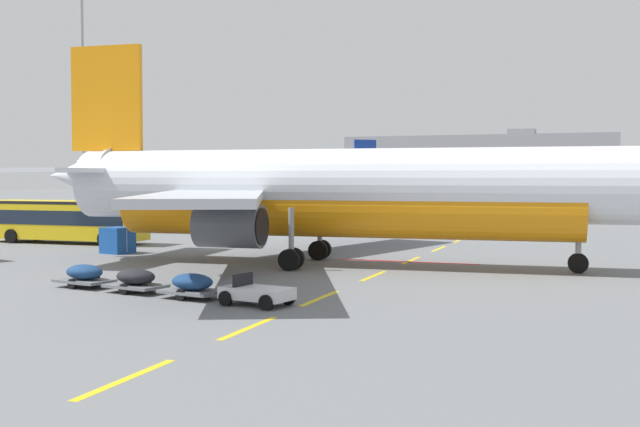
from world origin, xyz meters
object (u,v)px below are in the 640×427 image
(apron_light_mast_near, at_px, (82,46))
(airliner_mid_left, at_px, (297,184))
(fuel_service_truck, at_px, (198,213))
(baggage_train, at_px, (164,282))
(uld_cargo_container, at_px, (118,240))
(apron_shuttle_bus, at_px, (66,218))
(airliner_foreground, at_px, (332,191))

(apron_light_mast_near, bearing_deg, airliner_mid_left, 81.11)
(airliner_mid_left, relative_size, fuel_service_truck, 3.56)
(fuel_service_truck, xyz_separation_m, baggage_train, (16.00, -31.47, -1.11))
(fuel_service_truck, height_order, baggage_train, fuel_service_truck)
(uld_cargo_container, bearing_deg, apron_light_mast_near, 129.96)
(airliner_mid_left, height_order, apron_light_mast_near, apron_light_mast_near)
(airliner_mid_left, xyz_separation_m, uld_cargo_container, (17.35, -72.18, -2.59))
(apron_shuttle_bus, xyz_separation_m, baggage_train, (19.56, -18.90, -1.22))
(airliner_foreground, bearing_deg, apron_shuttle_bus, 163.66)
(airliner_foreground, relative_size, apron_shuttle_bus, 2.88)
(baggage_train, relative_size, apron_light_mast_near, 0.38)
(uld_cargo_container, xyz_separation_m, apron_light_mast_near, (-24.13, 28.80, 17.64))
(fuel_service_truck, bearing_deg, apron_shuttle_bus, -105.82)
(airliner_foreground, relative_size, apron_light_mast_near, 1.15)
(airliner_foreground, height_order, baggage_train, airliner_foreground)
(airliner_foreground, distance_m, baggage_train, 13.12)
(airliner_foreground, distance_m, fuel_service_truck, 26.83)
(airliner_foreground, xyz_separation_m, fuel_service_truck, (-18.71, 19.09, -2.30))
(uld_cargo_container, bearing_deg, apron_shuttle_bus, 147.45)
(baggage_train, bearing_deg, uld_cargo_container, 130.31)
(baggage_train, bearing_deg, fuel_service_truck, 116.96)
(apron_shuttle_bus, height_order, apron_light_mast_near, apron_light_mast_near)
(airliner_mid_left, relative_size, uld_cargo_container, 13.65)
(fuel_service_truck, bearing_deg, apron_light_mast_near, 150.47)
(apron_shuttle_bus, relative_size, baggage_train, 1.04)
(apron_shuttle_bus, xyz_separation_m, fuel_service_truck, (3.56, 12.56, -0.10))
(fuel_service_truck, xyz_separation_m, apron_light_mast_near, (-20.00, 11.33, 16.79))
(airliner_mid_left, bearing_deg, apron_light_mast_near, -98.89)
(airliner_mid_left, bearing_deg, uld_cargo_container, -76.49)
(airliner_foreground, height_order, apron_shuttle_bus, airliner_foreground)
(apron_shuttle_bus, relative_size, fuel_service_truck, 1.66)
(uld_cargo_container, bearing_deg, airliner_foreground, -6.35)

